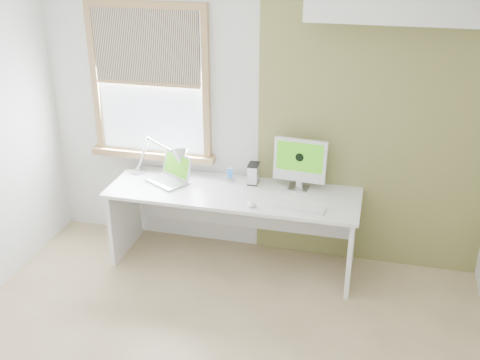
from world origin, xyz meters
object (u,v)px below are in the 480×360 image
(desk_lamp, at_px, (171,158))
(laptop, at_px, (171,175))
(desk, at_px, (235,208))
(external_drive, at_px, (253,173))
(imac, at_px, (300,161))

(desk_lamp, bearing_deg, laptop, -75.54)
(desk, height_order, desk_lamp, desk_lamp)
(laptop, bearing_deg, desk, -1.70)
(desk, bearing_deg, external_drive, 48.20)
(desk, xyz_separation_m, imac, (0.55, 0.15, 0.45))
(desk_lamp, bearing_deg, imac, 2.36)
(desk_lamp, relative_size, laptop, 1.42)
(desk_lamp, bearing_deg, desk, -8.97)
(desk, relative_size, laptop, 4.96)
(external_drive, bearing_deg, laptop, -169.69)
(desk, bearing_deg, imac, 14.86)
(external_drive, xyz_separation_m, imac, (0.41, -0.01, 0.16))
(desk, height_order, imac, imac)
(desk, xyz_separation_m, external_drive, (0.13, 0.15, 0.29))
(laptop, distance_m, imac, 1.16)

